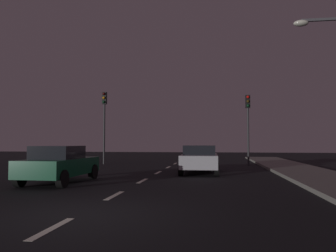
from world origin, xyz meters
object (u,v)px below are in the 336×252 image
traffic_signal_left (104,114)px  car_adjacent_lane (60,164)px  car_stopped_ahead (200,159)px  traffic_signal_right (248,116)px  street_lamp_right (335,81)px

traffic_signal_left → car_adjacent_lane: traffic_signal_left is taller
car_stopped_ahead → car_adjacent_lane: car_adjacent_lane is taller
traffic_signal_right → car_stopped_ahead: bearing=-117.2°
car_adjacent_lane → street_lamp_right: bearing=4.7°
traffic_signal_right → car_adjacent_lane: 14.11m
car_stopped_ahead → traffic_signal_right: bearing=62.8°
traffic_signal_left → car_stopped_ahead: 9.90m
traffic_signal_left → car_stopped_ahead: size_ratio=1.19×
car_stopped_ahead → car_adjacent_lane: bearing=-135.9°
car_adjacent_lane → street_lamp_right: (10.55, 0.87, 3.16)m
traffic_signal_right → street_lamp_right: street_lamp_right is taller
traffic_signal_right → street_lamp_right: bearing=-77.7°
traffic_signal_right → car_adjacent_lane: bearing=-126.9°
traffic_signal_right → car_stopped_ahead: size_ratio=1.09×
car_adjacent_lane → traffic_signal_right: bearing=53.1°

